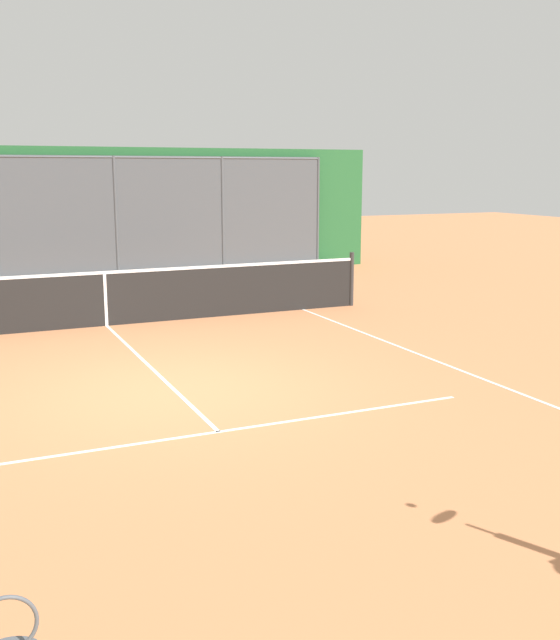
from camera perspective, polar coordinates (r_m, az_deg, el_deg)
ground_plane at (r=9.30m, az=-8.08°, el=-5.36°), size 60.00×60.00×0.00m
court_line_markings at (r=7.65m, az=-4.25°, el=-8.98°), size 7.66×10.70×0.01m
fence_backdrop at (r=19.19m, az=-16.95°, el=7.74°), size 16.85×1.37×3.22m
tennis_net at (r=13.23m, az=-13.24°, el=1.66°), size 9.84×0.09×1.07m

